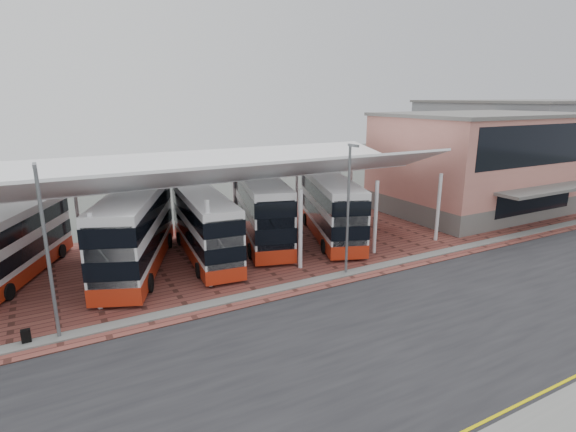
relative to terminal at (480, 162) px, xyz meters
name	(u,v)px	position (x,y,z in m)	size (l,w,h in m)	color
ground	(389,326)	(-23.00, -13.92, -4.66)	(140.00, 140.00, 0.00)	#484B46
road	(403,335)	(-23.00, -14.92, -4.65)	(120.00, 14.00, 0.02)	black
forecourt	(293,244)	(-21.00, -0.92, -4.63)	(72.00, 16.00, 0.06)	brown
north_kerb	(319,280)	(-23.00, -7.72, -4.59)	(120.00, 0.80, 0.14)	slate
yellow_line_near	(522,412)	(-23.00, -20.92, -4.63)	(120.00, 0.12, 0.01)	#C9B700
yellow_line_far	(514,407)	(-23.00, -20.62, -4.63)	(120.00, 0.12, 0.01)	#C9B700
canopy	(179,174)	(-29.00, 0.01, 1.14)	(37.00, 11.63, 7.07)	silver
terminal	(480,162)	(0.00, 0.00, 0.00)	(18.40, 14.40, 9.25)	#63605C
warehouse	(541,138)	(25.00, 10.08, 0.50)	(30.50, 20.50, 10.25)	slate
lamp_west	(47,248)	(-37.00, -7.65, -0.30)	(0.16, 0.90, 8.07)	slate
lamp_east	(348,206)	(-21.00, -7.65, -0.30)	(0.16, 0.90, 8.07)	slate
bus_1	(14,244)	(-38.83, 1.48, -2.48)	(6.60, 10.36, 4.26)	silver
bus_2	(136,231)	(-32.11, -0.53, -2.13)	(7.11, 12.19, 4.96)	silver
bus_3	(205,227)	(-27.68, -0.67, -2.41)	(3.51, 10.86, 4.40)	silver
bus_4	(260,210)	(-22.79, 0.93, -2.17)	(5.81, 12.14, 4.88)	silver
bus_5	(331,208)	(-17.70, -0.94, -2.28)	(6.40, 11.52, 4.67)	silver
suitcase	(26,337)	(-38.29, -7.51, -4.27)	(0.39, 0.28, 0.67)	black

